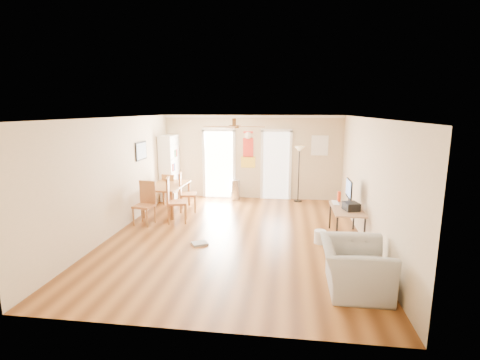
# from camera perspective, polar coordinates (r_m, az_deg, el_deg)

# --- Properties ---
(floor) EXTENTS (7.00, 7.00, 0.00)m
(floor) POSITION_cam_1_polar(r_m,az_deg,el_deg) (8.01, -0.57, -8.93)
(floor) COLOR brown
(floor) RESTS_ON ground
(ceiling) EXTENTS (5.50, 7.00, 0.00)m
(ceiling) POSITION_cam_1_polar(r_m,az_deg,el_deg) (7.52, -0.61, 10.00)
(ceiling) COLOR silver
(ceiling) RESTS_ON floor
(wall_back) EXTENTS (5.50, 0.04, 2.60)m
(wall_back) POSITION_cam_1_polar(r_m,az_deg,el_deg) (11.09, 1.96, 3.66)
(wall_back) COLOR beige
(wall_back) RESTS_ON floor
(wall_front) EXTENTS (5.50, 0.04, 2.60)m
(wall_front) POSITION_cam_1_polar(r_m,az_deg,el_deg) (4.34, -7.18, -8.58)
(wall_front) COLOR beige
(wall_front) RESTS_ON floor
(wall_left) EXTENTS (0.04, 7.00, 2.60)m
(wall_left) POSITION_cam_1_polar(r_m,az_deg,el_deg) (8.49, -19.29, 0.68)
(wall_left) COLOR beige
(wall_left) RESTS_ON floor
(wall_right) EXTENTS (0.04, 7.00, 2.60)m
(wall_right) POSITION_cam_1_polar(r_m,az_deg,el_deg) (7.77, 19.92, -0.29)
(wall_right) COLOR beige
(wall_right) RESTS_ON floor
(crown_molding) EXTENTS (5.50, 7.00, 0.08)m
(crown_molding) POSITION_cam_1_polar(r_m,az_deg,el_deg) (7.52, -0.61, 9.69)
(crown_molding) COLOR white
(crown_molding) RESTS_ON wall_back
(kitchen_doorway) EXTENTS (0.90, 0.10, 2.10)m
(kitchen_doorway) POSITION_cam_1_polar(r_m,az_deg,el_deg) (11.26, -3.38, 2.48)
(kitchen_doorway) COLOR white
(kitchen_doorway) RESTS_ON wall_back
(bathroom_doorway) EXTENTS (0.80, 0.10, 2.10)m
(bathroom_doorway) POSITION_cam_1_polar(r_m,az_deg,el_deg) (11.07, 5.82, 2.29)
(bathroom_doorway) COLOR white
(bathroom_doorway) RESTS_ON wall_back
(wall_decal) EXTENTS (0.46, 0.03, 1.10)m
(wall_decal) POSITION_cam_1_polar(r_m,az_deg,el_deg) (11.05, 1.32, 4.95)
(wall_decal) COLOR red
(wall_decal) RESTS_ON wall_back
(ac_grille) EXTENTS (0.50, 0.04, 0.60)m
(ac_grille) POSITION_cam_1_polar(r_m,az_deg,el_deg) (11.01, 12.69, 5.44)
(ac_grille) COLOR white
(ac_grille) RESTS_ON wall_back
(framed_poster) EXTENTS (0.04, 0.66, 0.48)m
(framed_poster) POSITION_cam_1_polar(r_m,az_deg,el_deg) (9.68, -15.61, 4.53)
(framed_poster) COLOR black
(framed_poster) RESTS_ON wall_left
(ceiling_fan) EXTENTS (1.24, 1.24, 0.20)m
(ceiling_fan) POSITION_cam_1_polar(r_m,az_deg,el_deg) (7.23, -0.94, 8.60)
(ceiling_fan) COLOR #593819
(ceiling_fan) RESTS_ON ceiling
(bookshelf) EXTENTS (0.44, 0.91, 1.99)m
(bookshelf) POSITION_cam_1_polar(r_m,az_deg,el_deg) (11.23, -11.25, 1.98)
(bookshelf) COLOR white
(bookshelf) RESTS_ON floor
(dining_table) EXTENTS (0.96, 1.54, 0.75)m
(dining_table) POSITION_cam_1_polar(r_m,az_deg,el_deg) (9.95, -11.56, -2.86)
(dining_table) COLOR #9C6132
(dining_table) RESTS_ON floor
(dining_chair_right_a) EXTENTS (0.53, 0.53, 1.07)m
(dining_chair_right_a) POSITION_cam_1_polar(r_m,az_deg,el_deg) (9.85, -8.37, -1.95)
(dining_chair_right_a) COLOR #A87536
(dining_chair_right_a) RESTS_ON floor
(dining_chair_right_b) EXTENTS (0.56, 0.56, 1.13)m
(dining_chair_right_b) POSITION_cam_1_polar(r_m,az_deg,el_deg) (8.93, -10.09, -3.19)
(dining_chair_right_b) COLOR #AC6E37
(dining_chair_right_b) RESTS_ON floor
(dining_chair_near) EXTENTS (0.49, 0.49, 1.04)m
(dining_chair_near) POSITION_cam_1_polar(r_m,az_deg,el_deg) (8.93, -15.21, -3.70)
(dining_chair_near) COLOR #975730
(dining_chair_near) RESTS_ON floor
(dining_chair_far) EXTENTS (0.43, 0.43, 0.92)m
(dining_chair_far) POSITION_cam_1_polar(r_m,az_deg,el_deg) (10.63, -11.03, -1.47)
(dining_chair_far) COLOR olive
(dining_chair_far) RESTS_ON floor
(trash_can) EXTENTS (0.30, 0.30, 0.63)m
(trash_can) POSITION_cam_1_polar(r_m,az_deg,el_deg) (11.03, -0.76, -1.57)
(trash_can) COLOR #AFAFB1
(trash_can) RESTS_ON floor
(torchiere_lamp) EXTENTS (0.37, 0.37, 1.69)m
(torchiere_lamp) POSITION_cam_1_polar(r_m,az_deg,el_deg) (10.86, 9.42, 0.93)
(torchiere_lamp) COLOR black
(torchiere_lamp) RESTS_ON floor
(computer_desk) EXTENTS (0.62, 1.24, 0.67)m
(computer_desk) POSITION_cam_1_polar(r_m,az_deg,el_deg) (8.13, 16.66, -6.63)
(computer_desk) COLOR #A27B58
(computer_desk) RESTS_ON floor
(imac) EXTENTS (0.28, 0.60, 0.57)m
(imac) POSITION_cam_1_polar(r_m,az_deg,el_deg) (8.29, 17.12, -1.90)
(imac) COLOR black
(imac) RESTS_ON computer_desk
(keyboard) EXTENTS (0.13, 0.40, 0.02)m
(keyboard) POSITION_cam_1_polar(r_m,az_deg,el_deg) (8.41, 15.08, -3.53)
(keyboard) COLOR silver
(keyboard) RESTS_ON computer_desk
(printer) EXTENTS (0.36, 0.39, 0.17)m
(printer) POSITION_cam_1_polar(r_m,az_deg,el_deg) (7.89, 17.44, -4.07)
(printer) COLOR black
(printer) RESTS_ON computer_desk
(orange_bottle) EXTENTS (0.08, 0.08, 0.24)m
(orange_bottle) POSITION_cam_1_polar(r_m,az_deg,el_deg) (8.55, 15.64, -2.56)
(orange_bottle) COLOR #E54014
(orange_bottle) RESTS_ON computer_desk
(wastebasket_a) EXTENTS (0.26, 0.26, 0.28)m
(wastebasket_a) POSITION_cam_1_polar(r_m,az_deg,el_deg) (7.73, 12.74, -8.90)
(wastebasket_a) COLOR silver
(wastebasket_a) RESTS_ON floor
(wastebasket_b) EXTENTS (0.30, 0.30, 0.28)m
(wastebasket_b) POSITION_cam_1_polar(r_m,az_deg,el_deg) (7.00, 17.88, -11.32)
(wastebasket_b) COLOR silver
(wastebasket_b) RESTS_ON floor
(floor_cloth) EXTENTS (0.39, 0.37, 0.04)m
(floor_cloth) POSITION_cam_1_polar(r_m,az_deg,el_deg) (7.56, -6.51, -10.10)
(floor_cloth) COLOR gray
(floor_cloth) RESTS_ON floor
(armchair) EXTENTS (1.02, 1.16, 0.75)m
(armchair) POSITION_cam_1_polar(r_m,az_deg,el_deg) (5.91, 17.93, -13.18)
(armchair) COLOR #A0A09B
(armchair) RESTS_ON floor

